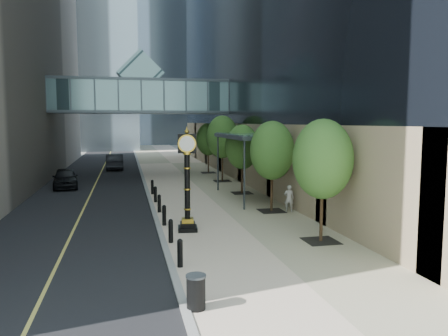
{
  "coord_description": "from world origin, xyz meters",
  "views": [
    {
      "loc": [
        -4.48,
        -13.91,
        5.16
      ],
      "look_at": [
        -0.11,
        5.45,
        3.05
      ],
      "focal_mm": 35.0,
      "sensor_mm": 36.0,
      "label": 1
    }
  ],
  "objects": [
    {
      "name": "ground",
      "position": [
        0.0,
        0.0,
        0.0
      ],
      "size": [
        320.0,
        320.0,
        0.0
      ],
      "primitive_type": "plane",
      "color": "gray",
      "rests_on": "ground"
    },
    {
      "name": "road",
      "position": [
        -7.0,
        40.0,
        0.01
      ],
      "size": [
        8.0,
        180.0,
        0.02
      ],
      "primitive_type": "cube",
      "color": "black",
      "rests_on": "ground"
    },
    {
      "name": "sidewalk",
      "position": [
        1.0,
        40.0,
        0.03
      ],
      "size": [
        8.0,
        180.0,
        0.06
      ],
      "primitive_type": "cube",
      "color": "beige",
      "rests_on": "ground"
    },
    {
      "name": "curb",
      "position": [
        -3.0,
        40.0,
        0.04
      ],
      "size": [
        0.25,
        180.0,
        0.07
      ],
      "primitive_type": "cube",
      "color": "gray",
      "rests_on": "ground"
    },
    {
      "name": "distant_tower_c",
      "position": [
        -6.0,
        120.0,
        32.5
      ],
      "size": [
        22.0,
        22.0,
        65.0
      ],
      "primitive_type": "cube",
      "color": "#99B1C1",
      "rests_on": "ground"
    },
    {
      "name": "skywalk",
      "position": [
        -3.0,
        28.0,
        7.71
      ],
      "size": [
        17.0,
        4.2,
        5.8
      ],
      "color": "#466970",
      "rests_on": "ground"
    },
    {
      "name": "entrance_canopy",
      "position": [
        3.48,
        14.0,
        4.19
      ],
      "size": [
        3.0,
        8.0,
        4.38
      ],
      "color": "#383F44",
      "rests_on": "ground"
    },
    {
      "name": "bollard_row",
      "position": [
        -2.7,
        9.0,
        0.51
      ],
      "size": [
        0.2,
        16.2,
        0.9
      ],
      "color": "black",
      "rests_on": "sidewalk"
    },
    {
      "name": "street_trees",
      "position": [
        3.6,
        16.01,
        3.58
      ],
      "size": [
        2.74,
        28.48,
        5.64
      ],
      "color": "black",
      "rests_on": "sidewalk"
    },
    {
      "name": "street_clock",
      "position": [
        -1.72,
        6.06,
        2.12
      ],
      "size": [
        0.98,
        0.98,
        4.75
      ],
      "rotation": [
        0.0,
        0.0,
        -0.11
      ],
      "color": "black",
      "rests_on": "sidewalk"
    },
    {
      "name": "trash_bin",
      "position": [
        -2.7,
        -2.56,
        0.51
      ],
      "size": [
        0.64,
        0.64,
        0.9
      ],
      "primitive_type": "cylinder",
      "rotation": [
        0.0,
        0.0,
        -0.28
      ],
      "color": "black",
      "rests_on": "sidewalk"
    },
    {
      "name": "pedestrian",
      "position": [
        4.5,
        9.1,
        0.83
      ],
      "size": [
        0.67,
        0.57,
        1.54
      ],
      "primitive_type": "imported",
      "rotation": [
        0.0,
        0.0,
        2.71
      ],
      "color": "#ACA69E",
      "rests_on": "sidewalk"
    },
    {
      "name": "car_near",
      "position": [
        -9.14,
        21.77,
        0.79
      ],
      "size": [
        2.34,
        4.7,
        1.54
      ],
      "primitive_type": "imported",
      "rotation": [
        0.0,
        0.0,
        0.12
      ],
      "color": "black",
      "rests_on": "road"
    },
    {
      "name": "car_far",
      "position": [
        -5.66,
        34.64,
        0.86
      ],
      "size": [
        1.86,
        5.1,
        1.67
      ],
      "primitive_type": "imported",
      "rotation": [
        0.0,
        0.0,
        3.16
      ],
      "color": "black",
      "rests_on": "road"
    }
  ]
}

